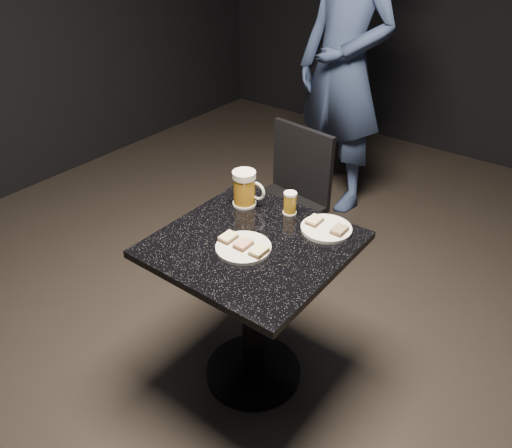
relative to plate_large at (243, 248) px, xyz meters
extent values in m
plane|color=black|center=(0.00, 0.06, -0.76)|extent=(6.00, 6.00, 0.00)
cylinder|color=silver|center=(0.00, 0.00, 0.00)|extent=(0.21, 0.21, 0.01)
cylinder|color=white|center=(0.18, 0.30, 0.00)|extent=(0.20, 0.20, 0.01)
imported|color=navy|center=(-0.55, 1.73, 0.20)|extent=(0.78, 0.59, 1.92)
cylinder|color=black|center=(0.00, 0.06, -0.74)|extent=(0.44, 0.44, 0.03)
cylinder|color=black|center=(0.00, 0.06, -0.38)|extent=(0.10, 0.10, 0.69)
cube|color=black|center=(0.00, 0.06, -0.02)|extent=(0.70, 0.70, 0.03)
cylinder|color=silver|center=(-0.21, 0.26, 0.00)|extent=(0.10, 0.10, 0.01)
cylinder|color=orange|center=(-0.21, 0.26, 0.06)|extent=(0.09, 0.09, 0.12)
cylinder|color=white|center=(-0.21, 0.26, 0.14)|extent=(0.10, 0.10, 0.03)
torus|color=silver|center=(-0.15, 0.28, 0.07)|extent=(0.09, 0.01, 0.09)
cylinder|color=white|center=(-0.01, 0.32, 0.00)|extent=(0.06, 0.06, 0.01)
cylinder|color=gold|center=(-0.01, 0.32, 0.04)|extent=(0.05, 0.05, 0.08)
cylinder|color=white|center=(-0.01, 0.32, 0.09)|extent=(0.06, 0.06, 0.01)
cube|color=black|center=(-0.35, 0.73, -0.31)|extent=(0.45, 0.45, 0.04)
cylinder|color=black|center=(-0.54, 0.59, -0.54)|extent=(0.03, 0.03, 0.43)
cylinder|color=black|center=(-0.20, 0.54, -0.54)|extent=(0.03, 0.03, 0.43)
cylinder|color=black|center=(-0.49, 0.92, -0.54)|extent=(0.03, 0.03, 0.43)
cylinder|color=black|center=(-0.16, 0.88, -0.54)|extent=(0.03, 0.03, 0.43)
cube|color=black|center=(-0.32, 0.92, -0.09)|extent=(0.40, 0.08, 0.40)
cube|color=#4C3521|center=(-0.07, 0.00, 0.01)|extent=(0.05, 0.07, 0.01)
cube|color=beige|center=(-0.07, 0.00, 0.02)|extent=(0.05, 0.07, 0.01)
cube|color=#4C3521|center=(0.00, 0.00, 0.01)|extent=(0.05, 0.07, 0.01)
cube|color=tan|center=(0.00, 0.00, 0.02)|extent=(0.05, 0.07, 0.01)
cube|color=#4C3521|center=(0.07, 0.00, 0.01)|extent=(0.05, 0.07, 0.01)
cube|color=#D1D184|center=(0.07, 0.00, 0.02)|extent=(0.05, 0.07, 0.01)
cube|color=#4C3521|center=(0.12, 0.30, 0.01)|extent=(0.05, 0.07, 0.01)
cube|color=beige|center=(0.12, 0.30, 0.02)|extent=(0.05, 0.07, 0.01)
cube|color=#4C3521|center=(0.24, 0.30, 0.01)|extent=(0.05, 0.07, 0.01)
cube|color=#8C7251|center=(0.24, 0.30, 0.02)|extent=(0.05, 0.07, 0.01)
camera|label=1|loc=(0.97, -1.19, 1.10)|focal=35.00mm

